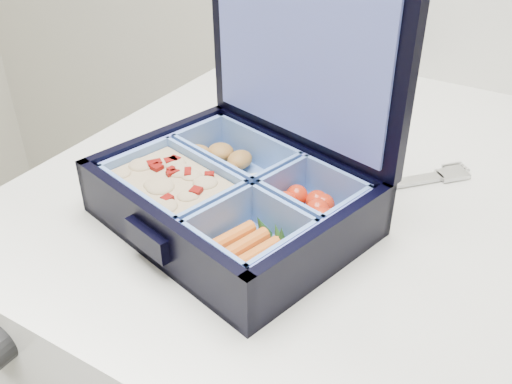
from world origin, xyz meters
The scene contains 3 objects.
bento_box centered at (-0.74, 1.50, 1.01)m, with size 0.21×0.17×0.05m, color black, non-canonical shape.
burner_grate_rear centered at (-0.78, 1.78, 1.00)m, with size 0.19×0.19×0.02m, color black.
fork centered at (-0.65, 1.61, 0.99)m, with size 0.02×0.18×0.01m, color #ADADAD, non-canonical shape.
Camera 1 is at (-0.51, 1.17, 1.28)m, focal length 40.00 mm.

